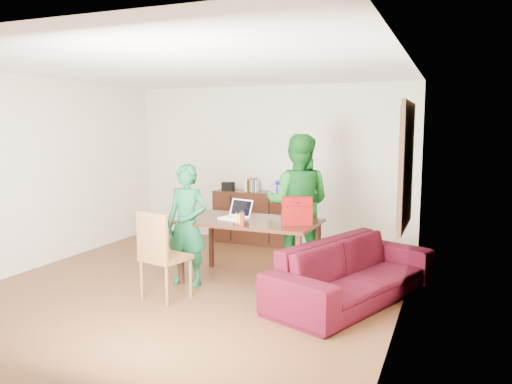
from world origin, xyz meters
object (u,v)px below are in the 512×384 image
at_px(person_far, 298,203).
at_px(laptop, 233,215).
at_px(sofa, 353,271).
at_px(red_bag, 297,213).
at_px(table, 250,228).
at_px(bottle, 242,218).
at_px(chair, 165,273).
at_px(person_near, 187,225).

xyz_separation_m(person_far, laptop, (-0.65, -0.72, -0.09)).
bearing_deg(person_far, laptop, 40.57).
xyz_separation_m(person_far, sofa, (0.95, -0.89, -0.61)).
distance_m(person_far, red_bag, 0.78).
distance_m(table, person_far, 0.85).
bearing_deg(sofa, bottle, 120.60).
bearing_deg(table, sofa, -7.16).
relative_size(person_far, bottle, 10.40).
xyz_separation_m(chair, red_bag, (1.31, 0.92, 0.64)).
height_order(person_near, laptop, person_near).
height_order(chair, person_far, person_far).
bearing_deg(laptop, bottle, -36.20).
distance_m(person_near, person_far, 1.58).
bearing_deg(person_far, chair, 49.21).
height_order(table, person_near, person_near).
xyz_separation_m(table, laptop, (-0.22, -0.03, 0.15)).
bearing_deg(table, laptop, -172.16).
bearing_deg(chair, bottle, 51.10).
distance_m(table, bottle, 0.45).
height_order(person_far, bottle, person_far).
distance_m(person_far, bottle, 1.15).
bearing_deg(person_far, sofa, 129.49).
height_order(person_far, laptop, person_far).
relative_size(person_far, sofa, 0.82).
relative_size(chair, sofa, 0.45).
bearing_deg(laptop, sofa, 9.99).
distance_m(bottle, red_bag, 0.67).
distance_m(table, red_bag, 0.68).
distance_m(red_bag, sofa, 0.97).
relative_size(chair, person_near, 0.68).
relative_size(chair, red_bag, 2.87).
relative_size(person_near, sofa, 0.66).
xyz_separation_m(person_near, sofa, (2.07, 0.21, -0.43)).
bearing_deg(person_near, table, 30.91).
xyz_separation_m(table, red_bag, (0.64, -0.05, 0.24)).
height_order(table, laptop, laptop).
height_order(person_near, red_bag, person_near).
bearing_deg(bottle, table, 99.09).
xyz_separation_m(laptop, sofa, (1.60, -0.17, -0.52)).
bearing_deg(bottle, laptop, 127.59).
height_order(person_near, bottle, person_near).
bearing_deg(chair, person_far, 69.95).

